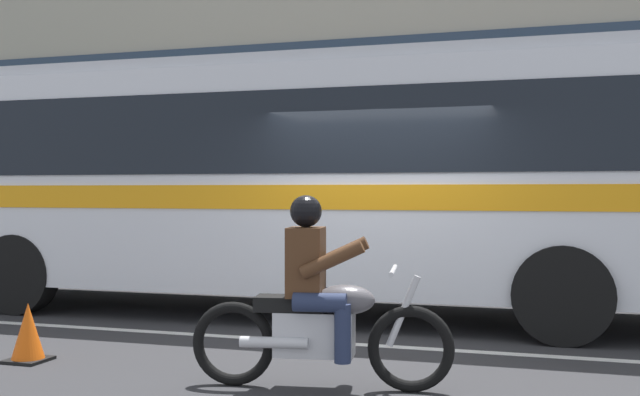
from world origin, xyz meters
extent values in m
plane|color=#2B2B2D|center=(0.00, 0.00, 0.00)|extent=(60.00, 60.00, 0.00)
cube|color=gray|center=(0.00, 5.10, 0.07)|extent=(28.00, 3.80, 0.15)
cube|color=silver|center=(0.00, -0.60, 0.00)|extent=(26.60, 0.14, 0.01)
cube|color=#233347|center=(0.00, 6.96, 4.05)|extent=(25.76, 0.10, 1.40)
cube|color=silver|center=(-1.21, 1.20, 1.73)|extent=(11.55, 2.65, 2.70)
cube|color=black|center=(-1.21, 1.20, 2.28)|extent=(10.63, 2.69, 0.96)
cube|color=orange|center=(-1.21, 1.20, 1.53)|extent=(11.32, 2.68, 0.28)
cube|color=#BABCC3|center=(-1.21, 1.20, 3.14)|extent=(11.32, 2.52, 0.16)
cylinder|color=black|center=(-4.78, 0.02, 0.52)|extent=(1.04, 0.30, 1.04)
cylinder|color=black|center=(1.96, 0.02, 0.52)|extent=(1.04, 0.30, 1.04)
torus|color=black|center=(0.79, -2.28, 0.34)|extent=(0.70, 0.20, 0.69)
torus|color=black|center=(-0.64, -2.51, 0.34)|extent=(0.70, 0.20, 0.69)
cube|color=silver|center=(0.03, -2.40, 0.44)|extent=(0.68, 0.38, 0.36)
ellipsoid|color=#59565B|center=(0.27, -2.37, 0.72)|extent=(0.52, 0.35, 0.24)
cube|color=black|center=(-0.17, -2.44, 0.69)|extent=(0.59, 0.34, 0.12)
cylinder|color=silver|center=(0.73, -2.29, 0.65)|extent=(0.28, 0.10, 0.58)
cylinder|color=silver|center=(0.66, -2.31, 0.96)|extent=(0.14, 0.64, 0.04)
cylinder|color=silver|center=(-0.24, -2.61, 0.39)|extent=(0.56, 0.17, 0.09)
cube|color=#4C2D19|center=(-0.04, -2.41, 1.02)|extent=(0.33, 0.40, 0.56)
sphere|color=black|center=(-0.04, -2.41, 1.44)|extent=(0.26, 0.26, 0.26)
cylinder|color=#232D4C|center=(0.07, -2.22, 0.72)|extent=(0.44, 0.21, 0.15)
cylinder|color=#232D4C|center=(0.25, -2.19, 0.48)|extent=(0.13, 0.13, 0.46)
cylinder|color=#232D4C|center=(0.12, -2.57, 0.72)|extent=(0.44, 0.21, 0.15)
cylinder|color=#232D4C|center=(0.30, -2.54, 0.48)|extent=(0.13, 0.13, 0.46)
cylinder|color=#4C2D19|center=(0.16, -2.18, 1.06)|extent=(0.53, 0.19, 0.32)
cylinder|color=#4C2D19|center=(0.23, -2.58, 1.06)|extent=(0.53, 0.19, 0.32)
cone|color=#EA590F|center=(-2.83, -2.28, 0.28)|extent=(0.32, 0.32, 0.55)
cube|color=black|center=(-2.83, -2.28, 0.01)|extent=(0.36, 0.36, 0.03)
camera|label=1|loc=(1.90, -8.25, 1.60)|focal=42.76mm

